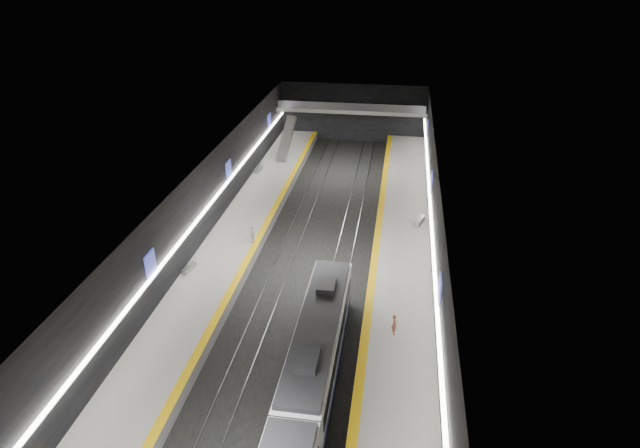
% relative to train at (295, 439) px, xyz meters
% --- Properties ---
extents(ground, '(70.00, 70.00, 0.00)m').
position_rel_train_xyz_m(ground, '(-2.50, 19.04, -2.20)').
color(ground, black).
rests_on(ground, ground).
extents(ceiling, '(20.00, 70.00, 0.04)m').
position_rel_train_xyz_m(ceiling, '(-2.50, 19.04, 5.80)').
color(ceiling, beige).
rests_on(ceiling, wall_left).
extents(wall_left, '(0.04, 70.00, 8.00)m').
position_rel_train_xyz_m(wall_left, '(-12.50, 19.04, 1.80)').
color(wall_left, black).
rests_on(wall_left, ground).
extents(wall_right, '(0.04, 70.00, 8.00)m').
position_rel_train_xyz_m(wall_right, '(7.50, 19.04, 1.80)').
color(wall_right, black).
rests_on(wall_right, ground).
extents(wall_back, '(20.00, 0.04, 8.00)m').
position_rel_train_xyz_m(wall_back, '(-2.50, 54.04, 1.80)').
color(wall_back, black).
rests_on(wall_back, ground).
extents(platform_left, '(5.00, 70.00, 1.00)m').
position_rel_train_xyz_m(platform_left, '(-10.00, 19.04, -1.70)').
color(platform_left, slate).
rests_on(platform_left, ground).
extents(tile_surface_left, '(5.00, 70.00, 0.02)m').
position_rel_train_xyz_m(tile_surface_left, '(-10.00, 19.04, -1.19)').
color(tile_surface_left, '#9B9B96').
rests_on(tile_surface_left, platform_left).
extents(tactile_strip_left, '(0.60, 70.00, 0.02)m').
position_rel_train_xyz_m(tactile_strip_left, '(-7.80, 19.04, -1.18)').
color(tactile_strip_left, yellow).
rests_on(tactile_strip_left, platform_left).
extents(platform_right, '(5.00, 70.00, 1.00)m').
position_rel_train_xyz_m(platform_right, '(5.00, 19.04, -1.70)').
color(platform_right, slate).
rests_on(platform_right, ground).
extents(tile_surface_right, '(5.00, 70.00, 0.02)m').
position_rel_train_xyz_m(tile_surface_right, '(5.00, 19.04, -1.19)').
color(tile_surface_right, '#9B9B96').
rests_on(tile_surface_right, platform_right).
extents(tactile_strip_right, '(0.60, 70.00, 0.02)m').
position_rel_train_xyz_m(tactile_strip_right, '(2.80, 19.04, -1.18)').
color(tactile_strip_right, yellow).
rests_on(tactile_strip_right, platform_right).
extents(rails, '(6.52, 70.00, 0.12)m').
position_rel_train_xyz_m(rails, '(-2.50, 19.04, -2.14)').
color(rails, gray).
rests_on(rails, ground).
extents(train, '(2.69, 29.97, 3.60)m').
position_rel_train_xyz_m(train, '(0.00, 0.00, 0.00)').
color(train, '#10113B').
rests_on(train, ground).
extents(ad_posters, '(19.94, 53.50, 2.20)m').
position_rel_train_xyz_m(ad_posters, '(-2.50, 20.04, 2.30)').
color(ad_posters, '#3E45BB').
rests_on(ad_posters, wall_left).
extents(cove_light_left, '(0.25, 68.60, 0.12)m').
position_rel_train_xyz_m(cove_light_left, '(-12.30, 19.04, 1.60)').
color(cove_light_left, white).
rests_on(cove_light_left, wall_left).
extents(cove_light_right, '(0.25, 68.60, 0.12)m').
position_rel_train_xyz_m(cove_light_right, '(7.30, 19.04, 1.60)').
color(cove_light_right, white).
rests_on(cove_light_right, wall_right).
extents(mezzanine_bridge, '(20.00, 3.00, 1.50)m').
position_rel_train_xyz_m(mezzanine_bridge, '(-2.50, 51.97, 2.84)').
color(mezzanine_bridge, gray).
rests_on(mezzanine_bridge, wall_left).
extents(escalator, '(1.20, 7.50, 3.92)m').
position_rel_train_xyz_m(escalator, '(-10.00, 45.04, 0.70)').
color(escalator, '#99999E').
rests_on(escalator, platform_left).
extents(bench_left_near, '(0.76, 1.65, 0.39)m').
position_rel_train_xyz_m(bench_left_near, '(-12.00, 16.19, -1.00)').
color(bench_left_near, '#99999E').
rests_on(bench_left_near, platform_left).
extents(bench_left_far, '(0.67, 1.97, 0.47)m').
position_rel_train_xyz_m(bench_left_far, '(-12.00, 38.31, -0.96)').
color(bench_left_far, '#99999E').
rests_on(bench_left_far, platform_left).
extents(bench_right_far, '(1.19, 2.12, 0.50)m').
position_rel_train_xyz_m(bench_right_far, '(6.54, 27.52, -0.95)').
color(bench_right_far, '#99999E').
rests_on(bench_right_far, platform_right).
extents(passenger_right_a, '(0.51, 0.64, 1.55)m').
position_rel_train_xyz_m(passenger_right_a, '(4.70, 10.66, -0.42)').
color(passenger_right_a, '#C8684A').
rests_on(passenger_right_a, platform_right).
extents(passenger_left_a, '(0.42, 0.97, 1.65)m').
position_rel_train_xyz_m(passenger_left_a, '(-8.06, 21.43, -0.37)').
color(passenger_left_a, silver).
rests_on(passenger_left_a, platform_left).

